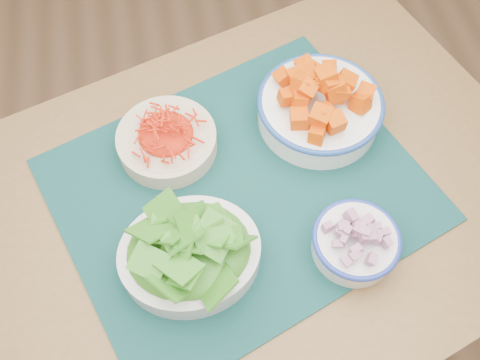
# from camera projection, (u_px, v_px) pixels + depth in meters

# --- Properties ---
(ground) EXTENTS (4.00, 4.00, 0.00)m
(ground) POSITION_uv_depth(u_px,v_px,m) (301.00, 244.00, 1.68)
(ground) COLOR #AD7C53
(ground) RESTS_ON ground
(table) EXTENTS (1.28, 1.05, 0.75)m
(table) POSITION_uv_depth(u_px,v_px,m) (231.00, 234.00, 1.00)
(table) COLOR brown
(table) RESTS_ON ground
(placemat) EXTENTS (0.73, 0.66, 0.00)m
(placemat) POSITION_uv_depth(u_px,v_px,m) (240.00, 189.00, 0.92)
(placemat) COLOR black
(placemat) RESTS_ON table
(carrot_bowl) EXTENTS (0.22, 0.22, 0.07)m
(carrot_bowl) POSITION_uv_depth(u_px,v_px,m) (166.00, 138.00, 0.93)
(carrot_bowl) COLOR beige
(carrot_bowl) RESTS_ON placemat
(squash_bowl) EXTENTS (0.28, 0.28, 0.10)m
(squash_bowl) POSITION_uv_depth(u_px,v_px,m) (321.00, 103.00, 0.95)
(squash_bowl) COLOR white
(squash_bowl) RESTS_ON placemat
(lettuce_bowl) EXTENTS (0.23, 0.20, 0.10)m
(lettuce_bowl) POSITION_uv_depth(u_px,v_px,m) (189.00, 251.00, 0.81)
(lettuce_bowl) COLOR silver
(lettuce_bowl) RESTS_ON placemat
(onion_bowl) EXTENTS (0.14, 0.14, 0.07)m
(onion_bowl) POSITION_uv_depth(u_px,v_px,m) (356.00, 240.00, 0.83)
(onion_bowl) COLOR silver
(onion_bowl) RESTS_ON placemat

